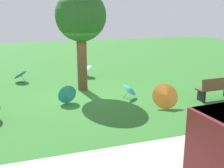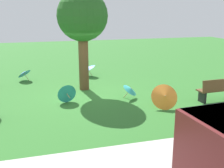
{
  "view_description": "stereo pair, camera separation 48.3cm",
  "coord_description": "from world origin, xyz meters",
  "views": [
    {
      "loc": [
        2.48,
        10.83,
        3.4
      ],
      "look_at": [
        -0.79,
        1.06,
        0.6
      ],
      "focal_mm": 44.21,
      "sensor_mm": 36.0,
      "label": 1
    },
    {
      "loc": [
        2.02,
        10.98,
        3.4
      ],
      "look_at": [
        -0.79,
        1.06,
        0.6
      ],
      "focal_mm": 44.21,
      "sensor_mm": 36.0,
      "label": 2
    }
  ],
  "objects": [
    {
      "name": "ground",
      "position": [
        0.0,
        0.0,
        0.0
      ],
      "size": [
        40.0,
        40.0,
        0.0
      ],
      "primitive_type": "plane",
      "color": "#2D6B28"
    },
    {
      "name": "parasol_blue_1",
      "position": [
        2.59,
        -2.85,
        0.39
      ],
      "size": [
        0.88,
        0.89,
        0.64
      ],
      "color": "tan",
      "rests_on": "ground"
    },
    {
      "name": "parasol_teal_2",
      "position": [
        -1.5,
        1.22,
        0.37
      ],
      "size": [
        0.79,
        0.81,
        0.6
      ],
      "color": "tan",
      "rests_on": "ground"
    },
    {
      "name": "parasol_orange_0",
      "position": [
        -2.28,
        2.61,
        0.44
      ],
      "size": [
        1.05,
        0.92,
        0.88
      ],
      "color": "tan",
      "rests_on": "ground"
    },
    {
      "name": "parasol_blue_0",
      "position": [
        -0.6,
        -2.94,
        0.44
      ],
      "size": [
        0.89,
        0.91,
        0.69
      ],
      "color": "tan",
      "rests_on": "ground"
    },
    {
      "name": "shade_tree",
      "position": [
        0.01,
        -0.56,
        3.06
      ],
      "size": [
        2.11,
        2.11,
        4.2
      ],
      "color": "brown",
      "rests_on": "ground"
    },
    {
      "name": "parasol_teal_0",
      "position": [
        0.97,
        1.01,
        0.36
      ],
      "size": [
        0.74,
        0.59,
        0.72
      ],
      "color": "tan",
      "rests_on": "ground"
    },
    {
      "name": "park_bench",
      "position": [
        -4.58,
        2.46,
        0.47
      ],
      "size": [
        1.62,
        0.54,
        0.9
      ],
      "color": "brown",
      "rests_on": "ground"
    }
  ]
}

